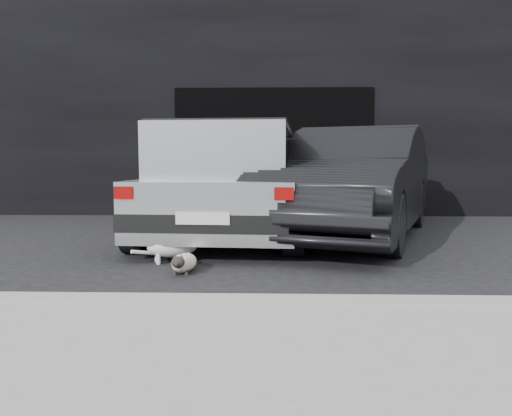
{
  "coord_description": "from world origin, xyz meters",
  "views": [
    {
      "loc": [
        0.95,
        -6.25,
        1.15
      ],
      "look_at": [
        0.79,
        -0.81,
        0.63
      ],
      "focal_mm": 35.0,
      "sensor_mm": 36.0,
      "label": 1
    }
  ],
  "objects_px": {
    "second_car": "(355,182)",
    "silver_hatchback": "(231,177)",
    "cat_siamese": "(183,263)",
    "cat_white": "(176,245)"
  },
  "relations": [
    {
      "from": "silver_hatchback",
      "to": "cat_siamese",
      "type": "distance_m",
      "value": 2.6
    },
    {
      "from": "second_car",
      "to": "cat_white",
      "type": "relative_size",
      "value": 6.29
    },
    {
      "from": "silver_hatchback",
      "to": "cat_siamese",
      "type": "bearing_deg",
      "value": -93.03
    },
    {
      "from": "silver_hatchback",
      "to": "cat_siamese",
      "type": "relative_size",
      "value": 6.54
    },
    {
      "from": "silver_hatchback",
      "to": "second_car",
      "type": "distance_m",
      "value": 1.85
    },
    {
      "from": "second_car",
      "to": "cat_siamese",
      "type": "relative_size",
      "value": 7.14
    },
    {
      "from": "second_car",
      "to": "silver_hatchback",
      "type": "bearing_deg",
      "value": -157.62
    },
    {
      "from": "cat_siamese",
      "to": "cat_white",
      "type": "bearing_deg",
      "value": -67.84
    },
    {
      "from": "silver_hatchback",
      "to": "second_car",
      "type": "xyz_separation_m",
      "value": [
        1.85,
        0.05,
        -0.07
      ]
    },
    {
      "from": "silver_hatchback",
      "to": "cat_siamese",
      "type": "xyz_separation_m",
      "value": [
        -0.3,
        -2.46,
        -0.79
      ]
    }
  ]
}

